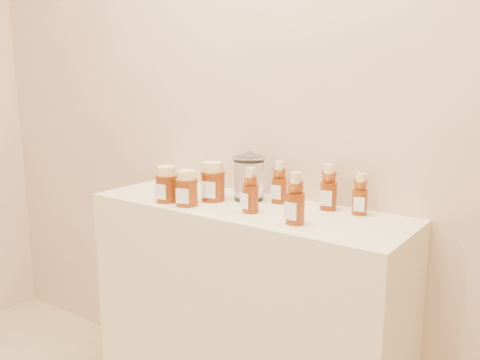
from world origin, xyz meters
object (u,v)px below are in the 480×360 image
Objects in this scene: display_table at (245,321)px; honey_jar_left at (167,184)px; glass_canister at (249,176)px; bear_bottle_front_left at (251,187)px; bear_bottle_back_left at (279,179)px.

display_table is 0.60m from honey_jar_left.
glass_canister reaches higher than display_table.
glass_canister is (-0.11, 0.14, 0.00)m from bear_bottle_front_left.
bear_bottle_front_left is at bearing -42.97° from display_table.
display_table is at bearing -130.72° from bear_bottle_back_left.
honey_jar_left is 0.31m from glass_canister.
glass_canister is at bearing 140.59° from bear_bottle_front_left.
honey_jar_left is at bearing -156.80° from bear_bottle_front_left.
display_table is 6.62× the size of glass_canister.
bear_bottle_front_left is (0.07, -0.06, 0.54)m from display_table.
glass_canister is at bearing -172.36° from bear_bottle_back_left.
display_table is 6.83× the size of bear_bottle_front_left.
bear_bottle_back_left is 1.31× the size of honey_jar_left.
honey_jar_left is 0.74× the size of glass_canister.
bear_bottle_back_left is 1.00× the size of bear_bottle_front_left.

